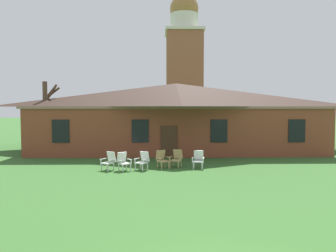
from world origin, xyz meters
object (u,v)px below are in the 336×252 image
at_px(lawn_chair_middle, 162,159).
at_px(lawn_chair_far_side, 198,159).
at_px(lawn_chair_right_end, 177,158).
at_px(lawn_chair_left_end, 143,160).
at_px(lawn_chair_by_porch, 109,161).
at_px(lawn_chair_near_door, 123,161).

bearing_deg(lawn_chair_middle, lawn_chair_far_side, -3.52).
xyz_separation_m(lawn_chair_right_end, lawn_chair_far_side, (1.16, -0.36, 0.00)).
relative_size(lawn_chair_left_end, lawn_chair_far_side, 1.00).
bearing_deg(lawn_chair_left_end, lawn_chair_by_porch, -177.97).
bearing_deg(lawn_chair_left_end, lawn_chair_far_side, 6.75).
relative_size(lawn_chair_middle, lawn_chair_far_side, 1.00).
height_order(lawn_chair_near_door, lawn_chair_middle, same).
bearing_deg(lawn_chair_right_end, lawn_chair_near_door, -161.53).
bearing_deg(lawn_chair_middle, lawn_chair_right_end, 16.86).
bearing_deg(lawn_chair_left_end, lawn_chair_right_end, 21.43).
distance_m(lawn_chair_near_door, lawn_chair_far_side, 4.03).
height_order(lawn_chair_by_porch, lawn_chair_left_end, same).
bearing_deg(lawn_chair_by_porch, lawn_chair_middle, 10.88).
relative_size(lawn_chair_by_porch, lawn_chair_left_end, 1.00).
relative_size(lawn_chair_near_door, lawn_chair_left_end, 1.00).
distance_m(lawn_chair_by_porch, lawn_chair_near_door, 0.79).
height_order(lawn_chair_near_door, lawn_chair_right_end, same).
distance_m(lawn_chair_middle, lawn_chair_far_side, 1.97).
bearing_deg(lawn_chair_near_door, lawn_chair_far_side, 8.28).
distance_m(lawn_chair_by_porch, lawn_chair_far_side, 4.77).
distance_m(lawn_chair_left_end, lawn_chair_far_side, 3.01).
distance_m(lawn_chair_near_door, lawn_chair_left_end, 1.02).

